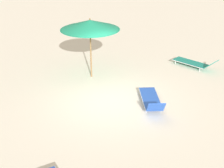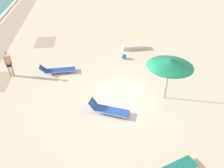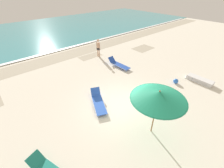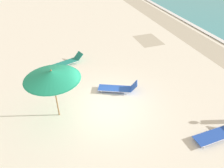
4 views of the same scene
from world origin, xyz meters
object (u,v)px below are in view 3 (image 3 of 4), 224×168
(beachgoer_wading_adult, at_px, (98,47))
(sun_lounger_near_water_left, at_px, (98,102))
(beach_ball, at_px, (176,81))
(beach_umbrella, at_px, (159,96))
(lounger_stack, at_px, (200,80))
(sun_lounger_beside_umbrella, at_px, (119,64))

(beachgoer_wading_adult, bearing_deg, sun_lounger_near_water_left, -46.88)
(sun_lounger_near_water_left, xyz_separation_m, beach_ball, (5.74, -1.84, -0.04))
(beach_umbrella, relative_size, sun_lounger_near_water_left, 1.18)
(lounger_stack, xyz_separation_m, beachgoer_wading_adult, (-2.86, 8.75, 0.84))
(beachgoer_wading_adult, relative_size, beach_ball, 4.95)
(sun_lounger_beside_umbrella, xyz_separation_m, beach_ball, (1.34, -4.74, -0.03))
(beach_ball, bearing_deg, beachgoer_wading_adult, 99.99)
(sun_lounger_beside_umbrella, height_order, beach_ball, sun_lounger_beside_umbrella)
(sun_lounger_beside_umbrella, bearing_deg, beach_umbrella, -121.90)
(beach_ball, bearing_deg, sun_lounger_beside_umbrella, 105.79)
(sun_lounger_near_water_left, bearing_deg, sun_lounger_beside_umbrella, 58.06)
(beach_umbrella, height_order, beachgoer_wading_adult, beach_umbrella)
(beach_umbrella, height_order, sun_lounger_near_water_left, beach_umbrella)
(lounger_stack, relative_size, sun_lounger_near_water_left, 0.89)
(lounger_stack, relative_size, sun_lounger_beside_umbrella, 0.83)
(sun_lounger_near_water_left, xyz_separation_m, beachgoer_wading_adult, (4.39, 5.83, 0.78))
(lounger_stack, bearing_deg, beach_umbrella, -177.25)
(beach_umbrella, xyz_separation_m, lounger_stack, (6.43, 0.40, -2.10))
(sun_lounger_near_water_left, bearing_deg, beach_ball, 6.86)
(sun_lounger_beside_umbrella, relative_size, beach_ball, 6.45)
(lounger_stack, distance_m, beach_ball, 1.86)
(lounger_stack, bearing_deg, sun_lounger_beside_umbrella, 115.31)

